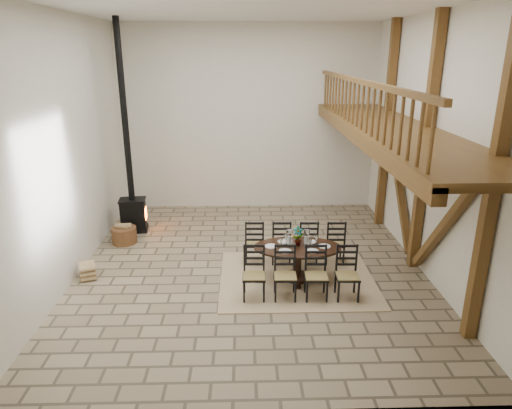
{
  "coord_description": "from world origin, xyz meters",
  "views": [
    {
      "loc": [
        -0.14,
        -8.58,
        4.26
      ],
      "look_at": [
        0.11,
        0.4,
        1.24
      ],
      "focal_mm": 32.0,
      "sensor_mm": 36.0,
      "label": 1
    }
  ],
  "objects_px": {
    "dining_table": "(297,262)",
    "wood_stove": "(131,187)",
    "log_basket": "(124,234)",
    "log_stack": "(88,271)"
  },
  "relations": [
    {
      "from": "wood_stove",
      "to": "log_stack",
      "type": "distance_m",
      "value": 2.72
    },
    {
      "from": "dining_table",
      "to": "wood_stove",
      "type": "xyz_separation_m",
      "value": [
        -3.77,
        2.67,
        0.77
      ]
    },
    {
      "from": "log_basket",
      "to": "log_stack",
      "type": "bearing_deg",
      "value": -99.32
    },
    {
      "from": "dining_table",
      "to": "wood_stove",
      "type": "distance_m",
      "value": 4.69
    },
    {
      "from": "dining_table",
      "to": "log_basket",
      "type": "relative_size",
      "value": 3.76
    },
    {
      "from": "wood_stove",
      "to": "log_stack",
      "type": "bearing_deg",
      "value": -104.77
    },
    {
      "from": "dining_table",
      "to": "log_basket",
      "type": "xyz_separation_m",
      "value": [
        -3.84,
        1.92,
        -0.15
      ]
    },
    {
      "from": "wood_stove",
      "to": "log_basket",
      "type": "bearing_deg",
      "value": -101.8
    },
    {
      "from": "dining_table",
      "to": "wood_stove",
      "type": "height_order",
      "value": "wood_stove"
    },
    {
      "from": "dining_table",
      "to": "log_stack",
      "type": "bearing_deg",
      "value": 179.67
    }
  ]
}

